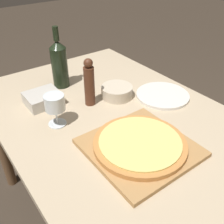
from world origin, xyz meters
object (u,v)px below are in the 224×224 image
at_px(wine_glass, 55,104).
at_px(small_bowl, 117,92).
at_px(pepper_mill, 89,83).
at_px(pizza, 140,143).
at_px(wine_bottle, 59,63).

distance_m(wine_glass, small_bowl, 0.35).
relative_size(pepper_mill, small_bowl, 1.48).
distance_m(pizza, wine_glass, 0.37).
height_order(wine_bottle, pepper_mill, wine_bottle).
bearing_deg(wine_bottle, pizza, -89.92).
bearing_deg(pizza, pepper_mill, 86.34).
xyz_separation_m(pizza, wine_glass, (-0.17, 0.32, 0.07)).
bearing_deg(wine_bottle, wine_glass, -120.35).
relative_size(pizza, pepper_mill, 1.52).
height_order(wine_glass, small_bowl, wine_glass).
relative_size(wine_bottle, small_bowl, 2.03).
xyz_separation_m(pepper_mill, small_bowl, (0.14, -0.02, -0.08)).
height_order(pizza, pepper_mill, pepper_mill).
height_order(wine_bottle, small_bowl, wine_bottle).
xyz_separation_m(wine_bottle, wine_glass, (-0.17, -0.29, -0.03)).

